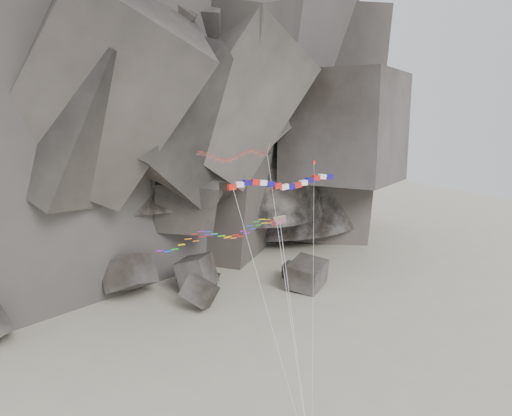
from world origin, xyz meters
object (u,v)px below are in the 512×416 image
parafoil_kite (217,234)px  pennant_kite (313,234)px  banner_kite (283,184)px  delta_kite (230,155)px

parafoil_kite → pennant_kite: pennant_kite is taller
banner_kite → parafoil_kite: 9.97m
delta_kite → pennant_kite: 11.58m
parafoil_kite → pennant_kite: bearing=18.8°
pennant_kite → parafoil_kite: bearing=161.9°
delta_kite → pennant_kite: bearing=-27.1°
banner_kite → pennant_kite: 5.86m
banner_kite → parafoil_kite: (-8.79, -3.34, -3.30)m
parafoil_kite → pennant_kite: 11.02m
pennant_kite → delta_kite: bearing=111.1°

